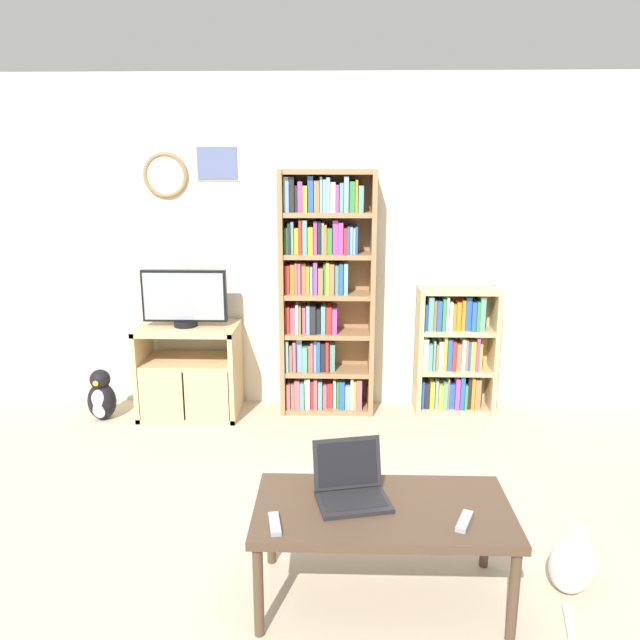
# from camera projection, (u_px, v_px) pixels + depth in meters

# --- Properties ---
(ground_plane) EXTENTS (18.00, 18.00, 0.00)m
(ground_plane) POSITION_uv_depth(u_px,v_px,m) (290.00, 584.00, 2.97)
(ground_plane) COLOR #BCAD93
(wall_back) EXTENTS (7.06, 0.09, 2.60)m
(wall_back) POSITION_uv_depth(u_px,v_px,m) (310.00, 246.00, 4.93)
(wall_back) COLOR beige
(wall_back) RESTS_ON ground_plane
(tv_stand) EXTENTS (0.76, 0.49, 0.72)m
(tv_stand) POSITION_uv_depth(u_px,v_px,m) (189.00, 371.00, 4.89)
(tv_stand) COLOR tan
(tv_stand) RESTS_ON ground_plane
(television) EXTENTS (0.65, 0.18, 0.44)m
(television) POSITION_uv_depth(u_px,v_px,m) (184.00, 298.00, 4.76)
(television) COLOR black
(television) RESTS_ON tv_stand
(bookshelf_tall) EXTENTS (0.73, 0.29, 1.90)m
(bookshelf_tall) POSITION_uv_depth(u_px,v_px,m) (323.00, 294.00, 4.84)
(bookshelf_tall) COLOR #9E754C
(bookshelf_tall) RESTS_ON ground_plane
(bookshelf_short) EXTENTS (0.62, 0.27, 1.00)m
(bookshelf_short) POSITION_uv_depth(u_px,v_px,m) (453.00, 352.00, 4.94)
(bookshelf_short) COLOR tan
(bookshelf_short) RESTS_ON ground_plane
(coffee_table) EXTENTS (1.14, 0.58, 0.47)m
(coffee_table) POSITION_uv_depth(u_px,v_px,m) (382.00, 516.00, 2.78)
(coffee_table) COLOR #4C3828
(coffee_table) RESTS_ON ground_plane
(laptop) EXTENTS (0.37, 0.34, 0.25)m
(laptop) POSITION_uv_depth(u_px,v_px,m) (351.00, 485.00, 2.82)
(laptop) COLOR #232326
(laptop) RESTS_ON coffee_table
(remote_near_laptop) EXTENTS (0.07, 0.17, 0.02)m
(remote_near_laptop) POSITION_uv_depth(u_px,v_px,m) (275.00, 524.00, 2.61)
(remote_near_laptop) COLOR #99999E
(remote_near_laptop) RESTS_ON coffee_table
(remote_far_from_laptop) EXTENTS (0.10, 0.16, 0.02)m
(remote_far_from_laptop) POSITION_uv_depth(u_px,v_px,m) (464.00, 521.00, 2.63)
(remote_far_from_laptop) COLOR #99999E
(remote_far_from_laptop) RESTS_ON coffee_table
(cat) EXTENTS (0.34, 0.54, 0.29)m
(cat) POSITION_uv_depth(u_px,v_px,m) (573.00, 563.00, 2.92)
(cat) COLOR white
(cat) RESTS_ON ground_plane
(penguin_figurine) EXTENTS (0.22, 0.20, 0.40)m
(penguin_figurine) POSITION_uv_depth(u_px,v_px,m) (101.00, 397.00, 4.82)
(penguin_figurine) COLOR black
(penguin_figurine) RESTS_ON ground_plane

